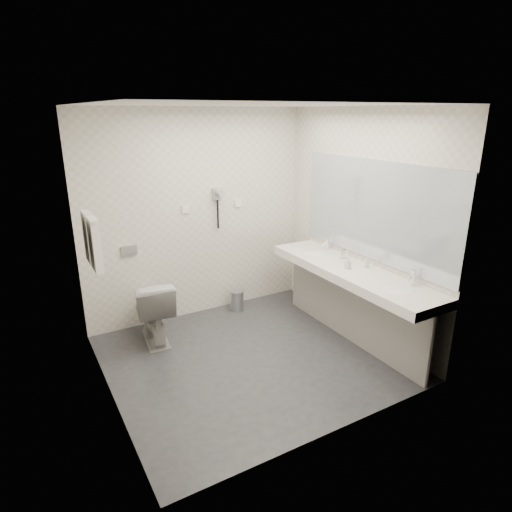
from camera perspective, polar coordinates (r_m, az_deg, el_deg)
floor at (r=4.68m, az=-0.69°, el=-13.10°), size 2.80×2.80×0.00m
ceiling at (r=3.99m, az=-0.84°, el=19.18°), size 2.80×2.80×0.00m
wall_back at (r=5.30m, az=-7.67°, el=5.20°), size 2.80×0.00×2.80m
wall_front at (r=3.16m, az=10.87°, el=-4.19°), size 2.80×0.00×2.80m
wall_left at (r=3.72m, az=-19.91°, el=-1.48°), size 0.00×2.60×2.60m
wall_right at (r=4.98m, az=13.49°, el=3.99°), size 0.00×2.60×2.60m
vanity_counter at (r=4.79m, az=12.30°, el=-2.14°), size 0.55×2.20×0.10m
vanity_panel at (r=4.97m, az=12.19°, el=-6.69°), size 0.03×2.15×0.75m
vanity_post_near at (r=4.37m, az=21.73°, el=-11.33°), size 0.06×0.06×0.75m
vanity_post_far at (r=5.72m, az=5.50°, el=-2.89°), size 0.06×0.06×0.75m
mirror at (r=4.78m, az=15.16°, el=5.74°), size 0.02×2.20×1.05m
basin_near at (r=4.35m, az=18.03°, el=-4.26°), size 0.40×0.31×0.05m
basin_far at (r=5.24m, az=7.61°, el=0.35°), size 0.40×0.31×0.05m
faucet_near at (r=4.46m, az=19.84°, el=-2.67°), size 0.04×0.04×0.15m
faucet_far at (r=5.33m, az=9.32°, el=1.59°), size 0.04×0.04×0.15m
soap_bottle_a at (r=4.73m, az=11.91°, el=-0.95°), size 0.06×0.06×0.12m
soap_bottle_c at (r=4.81m, az=14.28°, el=-0.81°), size 0.06×0.06×0.12m
glass_left at (r=5.05m, az=11.38°, el=0.26°), size 0.07×0.07×0.11m
toilet at (r=4.97m, az=-13.31°, el=-6.85°), size 0.50×0.77×0.73m
flush_plate at (r=5.12m, az=-16.27°, el=0.65°), size 0.18×0.02×0.12m
pedal_bin at (r=5.65m, az=-2.54°, el=-5.87°), size 0.21×0.21×0.25m
bin_lid at (r=5.60m, az=-2.56°, el=-4.63°), size 0.18×0.18×0.02m
towel_rail at (r=4.18m, az=-21.12°, el=4.77°), size 0.02×0.62×0.02m
towel_near at (r=4.10m, az=-20.30°, el=1.42°), size 0.07×0.24×0.48m
towel_far at (r=4.36m, az=-20.97°, el=2.34°), size 0.07×0.24×0.48m
dryer_cradle at (r=5.32m, az=-5.15°, el=8.09°), size 0.10×0.04×0.14m
dryer_barrel at (r=5.25m, az=-4.83°, el=8.30°), size 0.08×0.14×0.08m
dryer_cord at (r=5.36m, az=-5.00°, el=5.44°), size 0.02×0.02×0.35m
switch_plate_a at (r=5.22m, az=-9.19°, el=6.04°), size 0.09×0.02×0.09m
switch_plate_b at (r=5.50m, az=-2.33°, el=6.89°), size 0.09×0.02×0.09m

